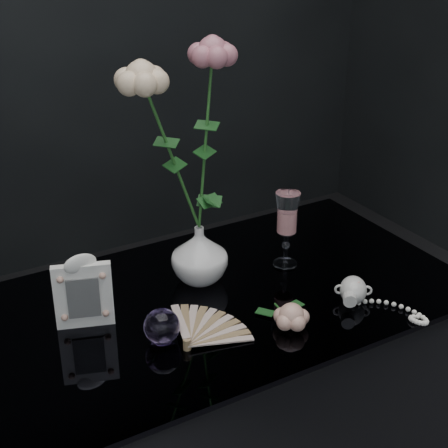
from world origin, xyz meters
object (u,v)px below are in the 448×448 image
vase (200,254)px  pearl_jar (353,289)px  loose_rose (291,316)px  paperweight (162,326)px  picture_frame (83,290)px  wine_glass (287,230)px

vase → pearl_jar: size_ratio=0.64×
loose_rose → paperweight: bearing=179.2°
vase → picture_frame: bearing=-171.6°
wine_glass → pearl_jar: wine_glass is taller
picture_frame → paperweight: picture_frame is taller
paperweight → vase: bearing=44.3°
pearl_jar → picture_frame: bearing=-166.1°
paperweight → picture_frame: bearing=129.9°
loose_rose → pearl_jar: pearl_jar is taller
loose_rose → pearl_jar: bearing=24.3°
vase → wine_glass: 0.20m
vase → pearl_jar: bearing=-45.0°
wine_glass → loose_rose: size_ratio=1.15×
paperweight → loose_rose: (0.24, -0.08, -0.01)m
wine_glass → picture_frame: bearing=-179.5°
pearl_jar → loose_rose: bearing=-139.8°
paperweight → pearl_jar: (0.40, -0.07, -0.01)m
vase → loose_rose: bearing=-75.1°
loose_rose → wine_glass: bearing=76.6°
vase → paperweight: 0.24m
pearl_jar → wine_glass: bearing=134.1°
wine_glass → picture_frame: (-0.47, -0.00, -0.01)m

